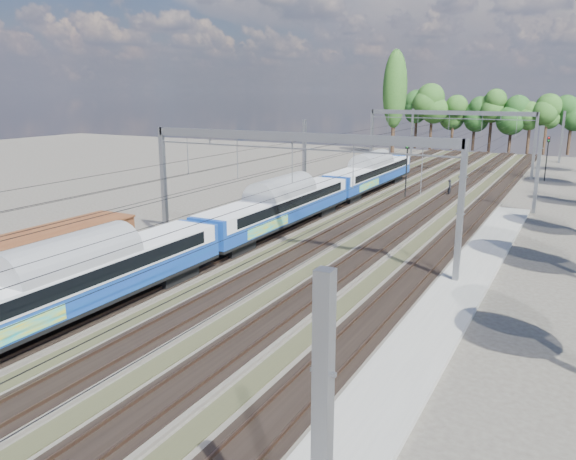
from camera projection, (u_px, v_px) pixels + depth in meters
The scene contains 10 objects.
track_bed at pixel (366, 217), 53.09m from camera, with size 21.00×130.00×0.34m.
platform at pixel (420, 346), 26.19m from camera, with size 3.00×70.00×0.30m, color gray.
catenary at pixel (397, 144), 57.99m from camera, with size 25.65×130.00×9.00m.
tree_belt at pixel (517, 114), 87.40m from camera, with size 40.19×99.63×12.01m.
poplar at pixel (395, 90), 102.23m from camera, with size 4.40×4.40×19.04m.
emu_train at pixel (278, 202), 46.89m from camera, with size 3.15×66.64×4.61m.
freight_boxcar at pixel (23, 266), 31.03m from camera, with size 3.05×14.70×3.79m.
worker at pixel (450, 188), 64.08m from camera, with size 0.70×0.46×1.92m, color black.
signal_near at pixel (407, 163), 60.95m from camera, with size 0.46×0.43×6.40m.
signal_far at pixel (547, 153), 73.97m from camera, with size 0.37×0.34×5.89m.
Camera 1 is at (17.90, -4.17, 11.75)m, focal length 35.00 mm.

